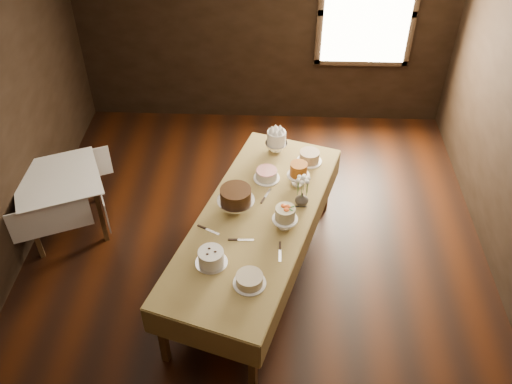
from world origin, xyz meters
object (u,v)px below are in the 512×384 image
at_px(side_table, 58,184).
at_px(cake_swirl, 211,258).
at_px(cake_chocolate, 236,200).
at_px(cake_cream, 249,280).
at_px(cake_flowers, 285,218).
at_px(cake_meringue, 276,142).
at_px(cake_server_a, 246,240).
at_px(cake_server_e, 212,232).
at_px(cake_server_c, 268,193).
at_px(display_table, 256,222).
at_px(cake_speckled, 309,157).
at_px(cake_caramel, 298,175).
at_px(cake_server_b, 280,255).
at_px(flower_vase, 302,199).
at_px(cake_lattice, 267,175).
at_px(cake_server_d, 299,207).

bearing_deg(side_table, cake_swirl, -34.10).
height_order(cake_chocolate, cake_cream, cake_chocolate).
bearing_deg(cake_flowers, cake_cream, -112.95).
xyz_separation_m(cake_meringue, cake_cream, (-0.20, -1.89, -0.07)).
bearing_deg(cake_server_a, cake_server_e, 161.48).
bearing_deg(cake_server_c, display_table, -175.25).
bearing_deg(cake_speckled, cake_server_e, -130.21).
xyz_separation_m(cake_caramel, cake_server_e, (-0.81, -0.73, -0.11)).
bearing_deg(cake_cream, cake_server_b, 52.24).
relative_size(cake_caramel, flower_vase, 1.93).
distance_m(cake_meringue, cake_chocolate, 1.04).
xyz_separation_m(cake_server_a, cake_server_e, (-0.32, 0.09, 0.00)).
distance_m(side_table, cake_speckled, 2.72).
relative_size(side_table, cake_lattice, 3.83).
bearing_deg(cake_server_c, cake_flowers, -138.51).
distance_m(cake_server_c, cake_server_e, 0.76).
distance_m(cake_server_d, flower_vase, 0.08).
relative_size(display_table, cake_chocolate, 7.80).
distance_m(cake_cream, cake_server_b, 0.42).
relative_size(display_table, cake_flowers, 10.89).
xyz_separation_m(side_table, cake_lattice, (2.24, -0.03, 0.22)).
distance_m(cake_speckled, cake_chocolate, 1.08).
height_order(cake_cream, cake_server_d, cake_cream).
distance_m(display_table, cake_server_e, 0.45).
bearing_deg(cake_cream, cake_speckled, 71.92).
xyz_separation_m(side_table, cake_server_c, (2.26, -0.26, 0.18)).
bearing_deg(cake_meringue, cake_caramel, -67.60).
bearing_deg(cake_meringue, flower_vase, -73.32).
bearing_deg(cake_speckled, cake_flowers, -104.54).
distance_m(cake_server_e, flower_vase, 0.94).
xyz_separation_m(cake_speckled, cake_flowers, (-0.26, -1.01, 0.05)).
height_order(cake_server_b, cake_server_e, same).
height_order(cake_speckled, cake_cream, cake_speckled).
bearing_deg(cake_meringue, cake_lattice, -100.65).
relative_size(cake_server_a, cake_server_d, 1.00).
relative_size(side_table, cake_swirl, 3.62).
height_order(side_table, flower_vase, flower_vase).
distance_m(cake_cream, flower_vase, 1.12).
xyz_separation_m(cake_flowers, cake_server_d, (0.14, 0.28, -0.10)).
height_order(cake_caramel, cake_server_b, cake_caramel).
xyz_separation_m(cake_lattice, cake_chocolate, (-0.28, -0.48, 0.07)).
xyz_separation_m(cake_chocolate, cake_server_b, (0.43, -0.59, -0.11)).
height_order(cake_swirl, cake_server_a, cake_swirl).
height_order(cake_cream, cake_server_a, cake_cream).
height_order(cake_lattice, cake_chocolate, cake_chocolate).
distance_m(cake_server_a, cake_server_c, 0.68).
bearing_deg(cake_chocolate, cake_server_d, 5.43).
bearing_deg(cake_server_b, cake_server_a, -119.81).
bearing_deg(cake_server_e, display_table, 55.84).
bearing_deg(flower_vase, cake_server_d, -120.56).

